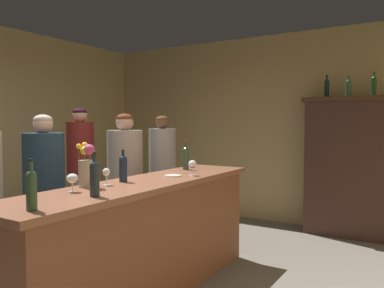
{
  "coord_description": "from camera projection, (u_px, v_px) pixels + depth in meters",
  "views": [
    {
      "loc": [
        2.37,
        -2.31,
        1.51
      ],
      "look_at": [
        0.6,
        0.55,
        1.32
      ],
      "focal_mm": 36.03,
      "sensor_mm": 36.0,
      "label": 1
    }
  ],
  "objects": [
    {
      "name": "patron_redhead",
      "position": [
        81.0,
        171.0,
        4.61
      ],
      "size": [
        0.32,
        0.32,
        1.68
      ],
      "rotation": [
        0.0,
        0.0,
        -0.77
      ],
      "color": "#B0B28A",
      "rests_on": "ground"
    },
    {
      "name": "wine_bottle_chardonnay",
      "position": [
        186.0,
        157.0,
        4.1
      ],
      "size": [
        0.07,
        0.07,
        0.32
      ],
      "color": "#304733",
      "rests_on": "bar_counter"
    },
    {
      "name": "wine_bottle_riesling",
      "position": [
        95.0,
        177.0,
        2.59
      ],
      "size": [
        0.07,
        0.07,
        0.3
      ],
      "color": "#222D37",
      "rests_on": "bar_counter"
    },
    {
      "name": "display_bottle_center",
      "position": [
        374.0,
        85.0,
        4.87
      ],
      "size": [
        0.07,
        0.07,
        0.31
      ],
      "color": "#173E1C",
      "rests_on": "display_cabinet"
    },
    {
      "name": "cheese_plate",
      "position": [
        173.0,
        176.0,
        3.59
      ],
      "size": [
        0.16,
        0.16,
        0.01
      ],
      "primitive_type": "cylinder",
      "color": "white",
      "rests_on": "bar_counter"
    },
    {
      "name": "wall_back",
      "position": [
        254.0,
        129.0,
        6.06
      ],
      "size": [
        5.4,
        0.12,
        2.83
      ],
      "primitive_type": "cube",
      "color": "tan",
      "rests_on": "ground"
    },
    {
      "name": "patron_by_cabinet",
      "position": [
        44.0,
        194.0,
        3.5
      ],
      "size": [
        0.36,
        0.36,
        1.58
      ],
      "rotation": [
        0.0,
        0.0,
        -0.02
      ],
      "color": "#3F694E",
      "rests_on": "ground"
    },
    {
      "name": "patron_in_navy",
      "position": [
        125.0,
        180.0,
        4.25
      ],
      "size": [
        0.39,
        0.39,
        1.61
      ],
      "rotation": [
        0.0,
        0.0,
        -0.88
      ],
      "color": "maroon",
      "rests_on": "ground"
    },
    {
      "name": "wine_glass_rear",
      "position": [
        72.0,
        179.0,
        2.77
      ],
      "size": [
        0.08,
        0.08,
        0.13
      ],
      "color": "white",
      "rests_on": "bar_counter"
    },
    {
      "name": "flower_arrangement",
      "position": [
        86.0,
        166.0,
        2.98
      ],
      "size": [
        0.15,
        0.13,
        0.35
      ],
      "color": "tan",
      "rests_on": "bar_counter"
    },
    {
      "name": "display_cabinet",
      "position": [
        348.0,
        164.0,
        5.08
      ],
      "size": [
        1.14,
        0.39,
        1.85
      ],
      "color": "#3E251F",
      "rests_on": "ground"
    },
    {
      "name": "wine_bottle_malbec",
      "position": [
        123.0,
        167.0,
        3.25
      ],
      "size": [
        0.07,
        0.07,
        0.27
      ],
      "color": "#182437",
      "rests_on": "bar_counter"
    },
    {
      "name": "bar_counter",
      "position": [
        145.0,
        239.0,
        3.31
      ],
      "size": [
        0.63,
        2.77,
        1.01
      ],
      "color": "brown",
      "rests_on": "ground"
    },
    {
      "name": "patron_in_grey",
      "position": [
        162.0,
        172.0,
        4.99
      ],
      "size": [
        0.35,
        0.35,
        1.6
      ],
      "rotation": [
        0.0,
        0.0,
        -1.06
      ],
      "color": "#312B2E",
      "rests_on": "ground"
    },
    {
      "name": "display_bottle_left",
      "position": [
        327.0,
        87.0,
        5.18
      ],
      "size": [
        0.07,
        0.07,
        0.32
      ],
      "color": "black",
      "rests_on": "display_cabinet"
    },
    {
      "name": "wine_glass_front",
      "position": [
        192.0,
        165.0,
        3.64
      ],
      "size": [
        0.08,
        0.08,
        0.15
      ],
      "color": "white",
      "rests_on": "bar_counter"
    },
    {
      "name": "wine_bottle_pinot",
      "position": [
        31.0,
        188.0,
        2.18
      ],
      "size": [
        0.06,
        0.06,
        0.3
      ],
      "color": "#2F4B34",
      "rests_on": "bar_counter"
    },
    {
      "name": "display_bottle_midleft",
      "position": [
        348.0,
        87.0,
        5.03
      ],
      "size": [
        0.08,
        0.08,
        0.28
      ],
      "color": "#2C4C31",
      "rests_on": "display_cabinet"
    },
    {
      "name": "wine_glass_mid",
      "position": [
        106.0,
        173.0,
        3.07
      ],
      "size": [
        0.06,
        0.06,
        0.14
      ],
      "color": "white",
      "rests_on": "bar_counter"
    }
  ]
}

